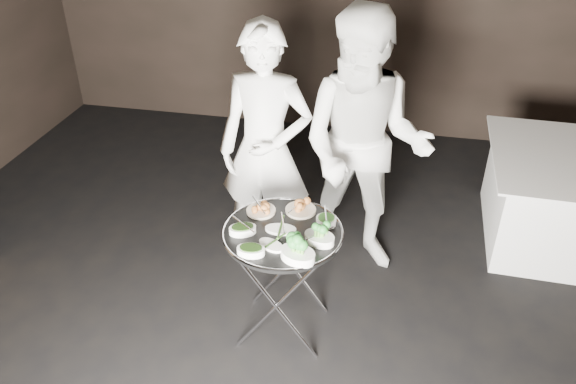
% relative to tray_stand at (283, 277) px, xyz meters
% --- Properties ---
extents(floor, '(6.00, 7.00, 0.05)m').
position_rel_tray_stand_xyz_m(floor, '(-0.10, -0.46, -0.45)').
color(floor, black).
rests_on(floor, ground).
extents(tray_stand, '(0.52, 0.44, 0.76)m').
position_rel_tray_stand_xyz_m(tray_stand, '(0.00, 0.00, 0.00)').
color(tray_stand, silver).
rests_on(tray_stand, floor).
extents(serving_tray, '(0.71, 0.71, 0.04)m').
position_rel_tray_stand_xyz_m(serving_tray, '(0.00, -0.00, 0.34)').
color(serving_tray, black).
rests_on(serving_tray, tray_stand).
extents(potato_plate_a, '(0.18, 0.18, 0.06)m').
position_rel_tray_stand_xyz_m(potato_plate_a, '(-0.17, 0.17, 0.38)').
color(potato_plate_a, beige).
rests_on(potato_plate_a, serving_tray).
extents(potato_plate_b, '(0.19, 0.19, 0.07)m').
position_rel_tray_stand_xyz_m(potato_plate_b, '(0.06, 0.22, 0.38)').
color(potato_plate_b, beige).
rests_on(potato_plate_b, serving_tray).
extents(greens_bowl, '(0.12, 0.12, 0.07)m').
position_rel_tray_stand_xyz_m(greens_bowl, '(0.23, 0.12, 0.38)').
color(greens_bowl, white).
rests_on(greens_bowl, serving_tray).
extents(asparagus_plate_a, '(0.19, 0.11, 0.04)m').
position_rel_tray_stand_xyz_m(asparagus_plate_a, '(-0.01, 0.00, 0.37)').
color(asparagus_plate_a, white).
rests_on(asparagus_plate_a, serving_tray).
extents(asparagus_plate_b, '(0.19, 0.16, 0.03)m').
position_rel_tray_stand_xyz_m(asparagus_plate_b, '(-0.03, -0.15, 0.36)').
color(asparagus_plate_b, white).
rests_on(asparagus_plate_b, serving_tray).
extents(spinach_bowl_a, '(0.18, 0.15, 0.06)m').
position_rel_tray_stand_xyz_m(spinach_bowl_a, '(-0.22, -0.06, 0.38)').
color(spinach_bowl_a, white).
rests_on(spinach_bowl_a, serving_tray).
extents(spinach_bowl_b, '(0.16, 0.11, 0.06)m').
position_rel_tray_stand_xyz_m(spinach_bowl_b, '(-0.13, -0.24, 0.38)').
color(spinach_bowl_b, white).
rests_on(spinach_bowl_b, serving_tray).
extents(broccoli_bowl_a, '(0.21, 0.18, 0.07)m').
position_rel_tray_stand_xyz_m(broccoli_bowl_a, '(0.22, -0.06, 0.38)').
color(broccoli_bowl_a, white).
rests_on(broccoli_bowl_a, serving_tray).
extents(broccoli_bowl_b, '(0.24, 0.21, 0.08)m').
position_rel_tray_stand_xyz_m(broccoli_bowl_b, '(0.13, -0.23, 0.39)').
color(broccoli_bowl_b, white).
rests_on(broccoli_bowl_b, serving_tray).
extents(serving_utensils, '(0.59, 0.44, 0.01)m').
position_rel_tray_stand_xyz_m(serving_utensils, '(0.02, 0.07, 0.40)').
color(serving_utensils, silver).
rests_on(serving_utensils, serving_tray).
extents(waiter_left, '(0.66, 0.44, 1.77)m').
position_rel_tray_stand_xyz_m(waiter_left, '(-0.28, 0.73, 0.46)').
color(waiter_left, white).
rests_on(waiter_left, floor).
extents(waiter_right, '(0.98, 0.80, 1.88)m').
position_rel_tray_stand_xyz_m(waiter_right, '(0.38, 0.81, 0.51)').
color(waiter_right, white).
rests_on(waiter_right, floor).
extents(dining_table, '(1.26, 1.26, 0.72)m').
position_rel_tray_stand_xyz_m(dining_table, '(1.93, 1.38, -0.06)').
color(dining_table, white).
rests_on(dining_table, floor).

